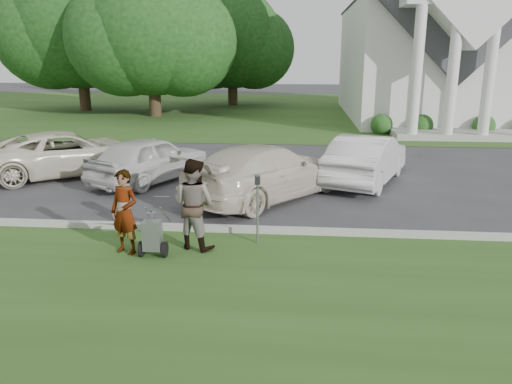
# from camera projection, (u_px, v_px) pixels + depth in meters

# --- Properties ---
(ground) EXTENTS (120.00, 120.00, 0.00)m
(ground) POSITION_uv_depth(u_px,v_px,m) (232.00, 241.00, 10.70)
(ground) COLOR #333335
(ground) RESTS_ON ground
(grass_strip) EXTENTS (80.00, 7.00, 0.01)m
(grass_strip) POSITION_uv_depth(u_px,v_px,m) (207.00, 309.00, 7.82)
(grass_strip) COLOR #294B19
(grass_strip) RESTS_ON ground
(church_lawn) EXTENTS (80.00, 30.00, 0.01)m
(church_lawn) POSITION_uv_depth(u_px,v_px,m) (281.00, 109.00, 36.63)
(church_lawn) COLOR #294B19
(church_lawn) RESTS_ON ground
(curb) EXTENTS (80.00, 0.18, 0.15)m
(curb) POSITION_uv_depth(u_px,v_px,m) (236.00, 229.00, 11.21)
(curb) COLOR #9E9E93
(curb) RESTS_ON ground
(church) EXTENTS (9.19, 19.00, 24.10)m
(church) POSITION_uv_depth(u_px,v_px,m) (427.00, 20.00, 30.56)
(church) COLOR white
(church) RESTS_ON ground
(tree_left) EXTENTS (10.63, 8.40, 9.71)m
(tree_left) POSITION_uv_depth(u_px,v_px,m) (151.00, 34.00, 31.14)
(tree_left) COLOR #332316
(tree_left) RESTS_ON ground
(tree_far) EXTENTS (11.64, 9.20, 10.73)m
(tree_far) POSITION_uv_depth(u_px,v_px,m) (78.00, 27.00, 34.38)
(tree_far) COLOR #332316
(tree_far) RESTS_ON ground
(tree_back) EXTENTS (9.61, 7.60, 8.89)m
(tree_back) POSITION_uv_depth(u_px,v_px,m) (232.00, 43.00, 38.59)
(tree_back) COLOR #332316
(tree_back) RESTS_ON ground
(striping_cart) EXTENTS (0.55, 1.08, 1.00)m
(striping_cart) POSITION_uv_depth(u_px,v_px,m) (153.00, 236.00, 9.77)
(striping_cart) COLOR black
(striping_cart) RESTS_ON ground
(person_left) EXTENTS (0.72, 0.60, 1.70)m
(person_left) POSITION_uv_depth(u_px,v_px,m) (125.00, 213.00, 9.84)
(person_left) COLOR #999999
(person_left) RESTS_ON ground
(person_right) EXTENTS (1.11, 1.00, 1.87)m
(person_right) POSITION_uv_depth(u_px,v_px,m) (194.00, 205.00, 10.09)
(person_right) COLOR #999999
(person_right) RESTS_ON ground
(parking_meter_near) EXTENTS (0.11, 0.10, 1.50)m
(parking_meter_near) POSITION_uv_depth(u_px,v_px,m) (257.00, 201.00, 10.33)
(parking_meter_near) COLOR gray
(parking_meter_near) RESTS_ON ground
(car_a) EXTENTS (5.61, 5.04, 1.45)m
(car_a) POSITION_uv_depth(u_px,v_px,m) (68.00, 153.00, 16.47)
(car_a) COLOR beige
(car_a) RESTS_ON ground
(car_b) EXTENTS (3.51, 4.59, 1.46)m
(car_b) POSITION_uv_depth(u_px,v_px,m) (150.00, 159.00, 15.56)
(car_b) COLOR silver
(car_b) RESTS_ON ground
(car_c) EXTENTS (4.84, 5.43, 1.51)m
(car_c) POSITION_uv_depth(u_px,v_px,m) (265.00, 172.00, 13.71)
(car_c) COLOR beige
(car_c) RESTS_ON ground
(car_d) EXTENTS (3.14, 4.82, 1.50)m
(car_d) POSITION_uv_depth(u_px,v_px,m) (366.00, 159.00, 15.46)
(car_d) COLOR silver
(car_d) RESTS_ON ground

